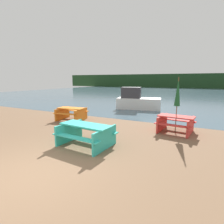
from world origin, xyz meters
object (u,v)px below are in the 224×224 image
(picnic_table_teal, at_px, (86,132))
(picnic_table_orange, at_px, (71,113))
(picnic_table_red, at_px, (176,122))
(umbrella_darkgreen, at_px, (178,92))
(boat, at_px, (137,101))

(picnic_table_teal, distance_m, picnic_table_orange, 4.26)
(picnic_table_red, xyz_separation_m, umbrella_darkgreen, (0.00, -0.00, 1.35))
(picnic_table_teal, distance_m, picnic_table_red, 4.10)
(picnic_table_orange, distance_m, picnic_table_red, 5.75)
(picnic_table_teal, bearing_deg, umbrella_darkgreen, 49.41)
(picnic_table_orange, relative_size, umbrella_darkgreen, 0.69)
(picnic_table_teal, bearing_deg, picnic_table_orange, 136.31)
(boat, bearing_deg, umbrella_darkgreen, -67.70)
(picnic_table_orange, relative_size, boat, 0.46)
(picnic_table_orange, xyz_separation_m, boat, (2.13, 5.55, 0.20))
(picnic_table_teal, height_order, picnic_table_red, picnic_table_teal)
(picnic_table_red, bearing_deg, picnic_table_orange, -178.27)
(picnic_table_red, bearing_deg, boat, 123.98)
(picnic_table_teal, xyz_separation_m, umbrella_darkgreen, (2.67, 3.12, 1.32))
(umbrella_darkgreen, distance_m, boat, 6.59)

